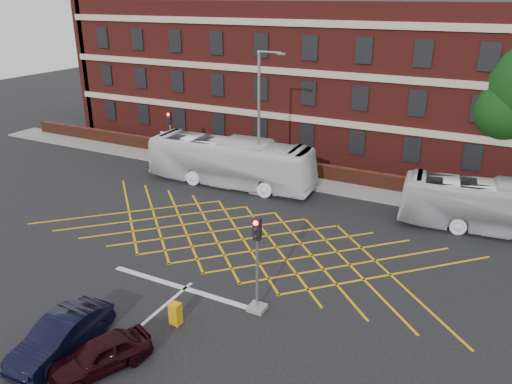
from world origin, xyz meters
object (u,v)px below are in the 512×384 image
at_px(car_maroon, 101,355).
at_px(traffic_light_near, 257,274).
at_px(bus_right, 500,207).
at_px(bus_left, 230,162).
at_px(traffic_light_far, 171,145).
at_px(utility_cabinet, 176,314).
at_px(street_lamp, 260,147).
at_px(car_navy, 61,336).
at_px(direction_signs, 167,141).

xyz_separation_m(car_maroon, traffic_light_near, (3.27, 5.71, 1.15)).
bearing_deg(bus_right, bus_left, 83.62).
distance_m(traffic_light_far, utility_cabinet, 20.12).
bearing_deg(bus_left, street_lamp, -103.47).
height_order(bus_right, traffic_light_far, traffic_light_far).
height_order(bus_left, utility_cabinet, bus_left).
relative_size(car_navy, street_lamp, 0.47).
xyz_separation_m(car_navy, traffic_light_far, (-9.24, 19.42, 1.05)).
bearing_deg(bus_left, traffic_light_near, -148.34).
xyz_separation_m(traffic_light_far, direction_signs, (-1.76, 1.73, -0.39)).
distance_m(car_navy, traffic_light_far, 21.53).
bearing_deg(street_lamp, bus_left, 169.21).
xyz_separation_m(car_maroon, street_lamp, (-2.73, 17.70, 2.60)).
height_order(traffic_light_far, utility_cabinet, traffic_light_far).
relative_size(traffic_light_near, utility_cabinet, 4.55).
distance_m(bus_left, utility_cabinet, 16.06).
distance_m(car_navy, direction_signs, 23.85).
relative_size(car_navy, traffic_light_near, 1.01).
bearing_deg(traffic_light_near, car_maroon, -119.85).
xyz_separation_m(traffic_light_near, utility_cabinet, (-2.48, -2.36, -1.29)).
height_order(bus_right, street_lamp, street_lamp).
relative_size(bus_left, direction_signs, 5.42).
xyz_separation_m(bus_left, car_maroon, (5.25, -18.18, -1.05)).
relative_size(car_navy, traffic_light_far, 1.01).
bearing_deg(traffic_light_far, car_maroon, -60.08).
distance_m(car_maroon, traffic_light_far, 22.47).
height_order(bus_right, utility_cabinet, bus_right).
bearing_deg(car_maroon, traffic_light_far, 144.09).
xyz_separation_m(bus_right, street_lamp, (-14.51, -0.84, 1.73)).
xyz_separation_m(bus_right, utility_cabinet, (-10.99, -15.19, -1.02)).
height_order(traffic_light_near, street_lamp, street_lamp).
relative_size(traffic_light_far, street_lamp, 0.46).
height_order(bus_left, car_navy, bus_left).
bearing_deg(bus_left, traffic_light_far, 75.27).
bearing_deg(traffic_light_far, bus_right, -2.27).
bearing_deg(car_maroon, car_navy, -156.81).
height_order(car_maroon, traffic_light_far, traffic_light_far).
height_order(street_lamp, direction_signs, street_lamp).
xyz_separation_m(car_maroon, traffic_light_far, (-11.19, 19.45, 1.15)).
height_order(car_navy, car_maroon, car_navy).
xyz_separation_m(street_lamp, utility_cabinet, (3.52, -14.35, -2.74)).
xyz_separation_m(traffic_light_near, street_lamp, (-6.00, 12.00, 1.45)).
xyz_separation_m(bus_left, bus_right, (17.03, 0.36, -0.17)).
bearing_deg(car_navy, traffic_light_near, 44.07).
xyz_separation_m(bus_left, traffic_light_far, (-5.94, 1.27, 0.10)).
bearing_deg(traffic_light_near, utility_cabinet, -136.46).
bearing_deg(traffic_light_near, direction_signs, 136.35).
bearing_deg(car_maroon, traffic_light_near, 84.32).
relative_size(car_maroon, direction_signs, 1.64).
relative_size(car_maroon, traffic_light_far, 0.84).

